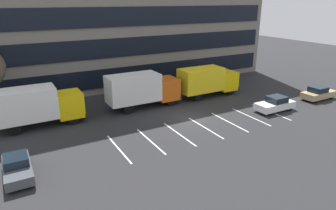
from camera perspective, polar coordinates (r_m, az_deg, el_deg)
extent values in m
plane|color=#262628|center=(29.87, 4.20, -2.61)|extent=(120.00, 120.00, 0.00)
cube|color=slate|center=(43.83, -9.15, 18.69)|extent=(41.63, 11.47, 21.60)
cube|color=black|center=(39.54, -5.51, 5.87)|extent=(39.97, 0.16, 2.30)
cube|color=black|center=(38.86, -5.68, 11.04)|extent=(39.97, 0.16, 2.30)
cube|color=black|center=(38.51, -5.86, 16.34)|extent=(39.97, 0.16, 2.30)
cube|color=silver|center=(24.38, -9.33, -8.14)|extent=(0.14, 5.40, 0.01)
cube|color=silver|center=(25.33, -3.35, -6.80)|extent=(0.14, 5.40, 0.01)
cube|color=silver|center=(26.54, 2.11, -5.50)|extent=(0.14, 5.40, 0.01)
cube|color=silver|center=(27.98, 7.03, -4.28)|extent=(0.14, 5.40, 0.01)
cube|color=silver|center=(29.61, 11.43, -3.17)|extent=(0.14, 5.40, 0.01)
cube|color=silver|center=(31.41, 15.34, -2.15)|extent=(0.14, 5.40, 0.01)
cube|color=silver|center=(33.34, 18.81, -1.25)|extent=(0.14, 5.40, 0.01)
cube|color=yellow|center=(30.32, -18.16, 0.19)|extent=(2.33, 2.54, 2.33)
cube|color=black|center=(30.39, -16.15, 1.37)|extent=(0.06, 2.14, 1.03)
cube|color=white|center=(29.74, -25.65, 0.02)|extent=(5.51, 2.65, 2.86)
cube|color=black|center=(30.87, -15.77, -1.21)|extent=(0.21, 2.54, 0.42)
cylinder|color=black|center=(31.71, -18.35, -1.24)|extent=(1.06, 0.32, 1.06)
cylinder|color=black|center=(29.69, -17.49, -2.54)|extent=(1.06, 0.32, 1.06)
cylinder|color=black|center=(31.31, -27.35, -2.74)|extent=(1.06, 0.32, 1.06)
cylinder|color=black|center=(29.26, -27.11, -4.18)|extent=(1.06, 0.32, 1.06)
cube|color=yellow|center=(38.30, 10.83, 4.61)|extent=(2.23, 2.43, 2.23)
cube|color=black|center=(38.88, 12.12, 5.43)|extent=(0.06, 2.04, 0.98)
cube|color=yellow|center=(35.92, 6.25, 4.78)|extent=(5.27, 2.53, 2.73)
cube|color=black|center=(39.28, 12.05, 3.44)|extent=(0.20, 2.43, 0.41)
cylinder|color=black|center=(39.36, 9.76, 3.39)|extent=(1.01, 0.30, 1.01)
cylinder|color=black|center=(37.83, 11.72, 2.61)|extent=(1.01, 0.30, 1.01)
cylinder|color=black|center=(36.63, 3.87, 2.43)|extent=(1.01, 0.30, 1.01)
cylinder|color=black|center=(34.98, 5.73, 1.55)|extent=(1.01, 0.30, 1.01)
cube|color=#D85914|center=(33.81, -0.39, 3.14)|extent=(2.35, 2.56, 2.35)
cube|color=black|center=(34.24, 1.31, 4.16)|extent=(0.06, 2.15, 1.03)
cube|color=white|center=(32.01, -6.59, 3.17)|extent=(5.54, 2.67, 2.88)
cube|color=black|center=(34.69, 1.39, 1.81)|extent=(0.21, 2.56, 0.43)
cylinder|color=black|center=(35.08, -1.25, 1.74)|extent=(1.07, 0.32, 1.07)
cylinder|color=black|center=(33.25, 0.53, 0.74)|extent=(1.07, 0.32, 1.07)
cylinder|color=black|center=(33.14, -8.98, 0.43)|extent=(1.07, 0.32, 1.07)
cylinder|color=black|center=(31.19, -7.55, -0.72)|extent=(1.07, 0.32, 1.07)
cube|color=tan|center=(39.63, 26.58, 1.82)|extent=(4.30, 1.80, 0.70)
cube|color=black|center=(39.28, 26.54, 2.68)|extent=(1.81, 1.58, 0.60)
cylinder|color=black|center=(41.23, 26.75, 1.99)|extent=(0.60, 0.22, 0.60)
cylinder|color=black|center=(40.43, 28.53, 1.39)|extent=(0.60, 0.22, 0.60)
cylinder|color=black|center=(39.03, 24.44, 1.45)|extent=(0.60, 0.22, 0.60)
cylinder|color=black|center=(38.19, 26.27, 0.80)|extent=(0.60, 0.22, 0.60)
cube|color=#474C51|center=(22.62, -26.58, -10.86)|extent=(1.70, 4.05, 0.66)
cube|color=black|center=(22.52, -26.85, -9.26)|extent=(1.49, 1.70, 0.57)
cylinder|color=black|center=(21.62, -24.26, -12.76)|extent=(0.21, 0.57, 0.57)
cylinder|color=black|center=(21.64, -28.20, -13.39)|extent=(0.21, 0.57, 0.57)
cylinder|color=black|center=(23.90, -24.93, -9.69)|extent=(0.21, 0.57, 0.57)
cylinder|color=black|center=(23.91, -28.46, -10.26)|extent=(0.21, 0.57, 0.57)
cube|color=white|center=(33.66, 19.53, -0.07)|extent=(4.34, 1.82, 0.71)
cube|color=black|center=(33.62, 19.90, 1.05)|extent=(1.82, 1.60, 0.61)
cylinder|color=black|center=(32.27, 18.85, -1.37)|extent=(0.61, 0.22, 0.61)
cylinder|color=black|center=(33.26, 16.88, -0.54)|extent=(0.61, 0.22, 0.61)
cylinder|color=black|center=(34.31, 22.00, -0.53)|extent=(0.61, 0.22, 0.61)
cylinder|color=black|center=(35.24, 20.05, 0.22)|extent=(0.61, 0.22, 0.61)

